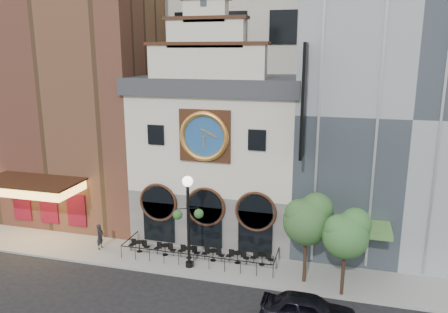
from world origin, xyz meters
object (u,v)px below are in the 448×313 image
bistro_5 (262,258)px  bistro_1 (165,249)px  lamppost (188,212)px  pedestrian (100,236)px  tree_right (346,233)px  bistro_2 (189,252)px  tree_left (308,218)px  bistro_0 (139,246)px  car_right (308,310)px  bistro_4 (238,257)px  bistro_3 (213,254)px

bistro_5 → bistro_1: bearing=-176.8°
bistro_5 → lamppost: (-4.63, -1.54, 3.42)m
pedestrian → tree_right: (17.05, -1.71, 2.95)m
bistro_2 → bistro_5: 5.09m
pedestrian → tree_left: bearing=-94.9°
bistro_0 → car_right: size_ratio=0.31×
tree_left → tree_right: bearing=-22.1°
car_right → pedestrian: (-15.32, 5.09, 0.22)m
bistro_5 → pedestrian: bearing=-176.9°
bistro_0 → bistro_4: same height
bistro_1 → tree_right: size_ratio=0.30×
bistro_5 → tree_left: 4.97m
bistro_2 → bistro_4: 3.43m
car_right → tree_left: tree_left is taller
pedestrian → lamppost: bearing=-99.0°
tree_right → bistro_5: bearing=155.9°
bistro_3 → bistro_1: bearing=-178.5°
lamppost → bistro_0: bearing=140.7°
pedestrian → bistro_1: bearing=-89.0°
pedestrian → tree_left: tree_left is taller
bistro_0 → bistro_4: size_ratio=1.00×
bistro_5 → bistro_0: bearing=-177.6°
lamppost → bistro_1: bearing=128.7°
bistro_1 → bistro_3: same height
bistro_0 → car_right: 13.46m
pedestrian → lamppost: size_ratio=0.30×
bistro_0 → tree_left: size_ratio=0.28×
car_right → tree_right: size_ratio=0.95×
bistro_0 → bistro_3: same height
bistro_3 → bistro_4: bearing=3.3°
bistro_4 → lamppost: bearing=-155.9°
bistro_0 → lamppost: (4.20, -1.17, 3.42)m
bistro_2 → lamppost: (0.44, -1.17, 3.42)m
bistro_4 → pedestrian: bearing=-177.6°
bistro_4 → lamppost: 4.74m
bistro_3 → bistro_4: 1.71m
bistro_3 → car_right: (6.87, -5.42, 0.25)m
bistro_3 → tree_left: tree_left is taller
bistro_5 → pedestrian: 11.83m
car_right → tree_left: (-0.55, 4.30, 3.48)m
bistro_4 → bistro_5: (1.64, 0.20, 0.00)m
car_right → tree_left: 5.56m
lamppost → bistro_3: bearing=20.2°
bistro_1 → bistro_4: same height
bistro_2 → car_right: 10.13m
bistro_3 → car_right: size_ratio=0.31×
car_right → lamppost: size_ratio=0.81×
bistro_3 → bistro_2: bearing=-177.8°
bistro_3 → tree_right: bearing=-13.4°
bistro_4 → bistro_5: size_ratio=1.00×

